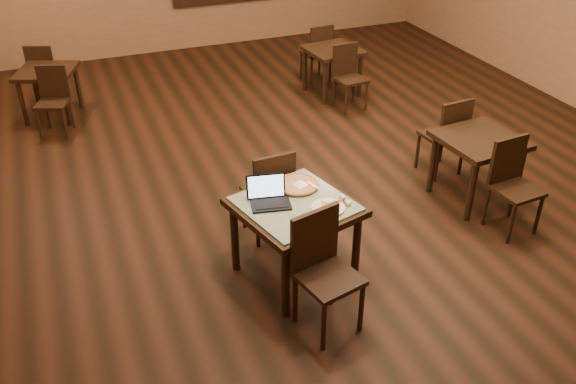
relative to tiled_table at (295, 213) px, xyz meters
name	(u,v)px	position (x,y,z in m)	size (l,w,h in m)	color
ground	(332,175)	(1.08, 1.49, -0.66)	(10.00, 10.00, 0.00)	black
tiled_table	(295,213)	(0.00, 0.00, 0.00)	(1.13, 1.13, 0.76)	black
chair_main_near	(322,264)	(-0.02, -0.61, -0.09)	(0.52, 0.52, 1.01)	black
chair_main_far	(271,190)	(0.01, 0.62, -0.12)	(0.44, 0.44, 0.95)	black
laptop	(268,196)	(-0.20, 0.10, 0.16)	(0.37, 0.32, 0.23)	black
plate	(328,208)	(0.22, -0.18, 0.11)	(0.28, 0.28, 0.02)	white
pizza_slice	(328,206)	(0.22, -0.18, 0.13)	(0.19, 0.19, 0.02)	beige
pizza_pan	(297,186)	(0.12, 0.24, 0.11)	(0.34, 0.34, 0.01)	silver
pizza_whole	(297,185)	(0.12, 0.24, 0.12)	(0.38, 0.38, 0.03)	beige
spatula	(300,184)	(0.14, 0.22, 0.13)	(0.11, 0.26, 0.01)	silver
napkin_roll	(345,200)	(0.40, -0.14, 0.12)	(0.04, 0.16, 0.04)	white
other_table_a	(333,56)	(2.10, 3.68, -0.09)	(0.80, 0.80, 0.69)	black
other_table_a_chair_near	(348,73)	(2.09, 3.16, -0.16)	(0.42, 0.42, 0.89)	black
other_table_a_chair_far	(318,50)	(2.11, 4.20, -0.16)	(0.42, 0.42, 0.89)	black
other_table_b	(47,78)	(-1.78, 4.36, -0.11)	(0.92, 0.92, 0.67)	black
other_table_b_chair_near	(53,96)	(-1.75, 3.85, -0.17)	(0.48, 0.48, 0.86)	black
other_table_b_chair_far	(44,70)	(-1.80, 4.87, -0.17)	(0.48, 0.48, 0.86)	black
other_table_c	(479,148)	(2.25, 0.49, -0.06)	(0.84, 0.84, 0.73)	black
other_table_c_chair_near	(512,180)	(2.25, -0.06, -0.13)	(0.44, 0.44, 0.94)	black
other_table_c_chair_far	(448,132)	(2.26, 1.04, -0.13)	(0.44, 0.44, 0.94)	black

